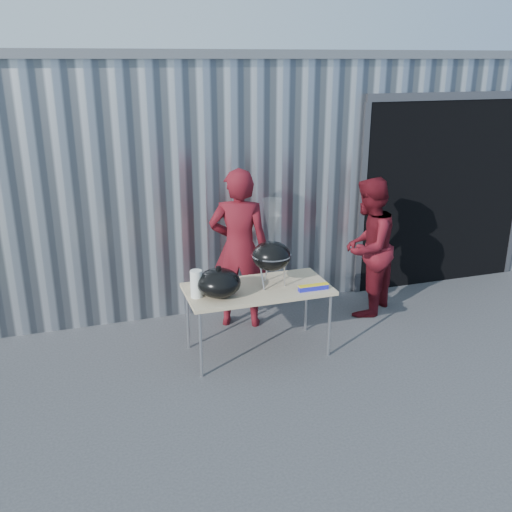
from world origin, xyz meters
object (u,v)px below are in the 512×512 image
object	(u,v)px
folding_table	(258,291)
person_bystander	(368,247)
person_cook	(239,249)
kettle_grill	(271,247)

from	to	relation	value
folding_table	person_bystander	size ratio (longest dim) A/B	0.88
person_cook	person_bystander	distance (m)	1.58
person_bystander	person_cook	bearing A→B (deg)	-45.80
person_cook	folding_table	bearing A→B (deg)	109.49
person_cook	person_bystander	xyz separation A→B (m)	(1.57, -0.16, -0.09)
person_bystander	folding_table	bearing A→B (deg)	-20.10
person_bystander	kettle_grill	bearing A→B (deg)	-18.27
folding_table	kettle_grill	distance (m)	0.49
folding_table	person_cook	xyz separation A→B (m)	(0.02, 0.73, 0.23)
folding_table	person_cook	size ratio (longest dim) A/B	0.80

